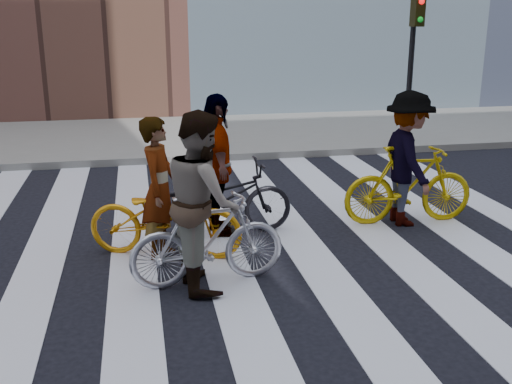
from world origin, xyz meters
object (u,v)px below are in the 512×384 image
object	(u,v)px
bike_dark_rear	(221,199)
bike_yellow_right	(409,185)
rider_mid	(202,200)
bike_yellow_left	(165,217)
traffic_signal	(414,46)
rider_right	(408,159)
rider_left	(159,189)
rider_rear	(217,166)
bike_silver_mid	(208,240)

from	to	relation	value
bike_dark_rear	bike_yellow_right	bearing A→B (deg)	-92.88
rider_mid	bike_yellow_left	bearing A→B (deg)	15.86
traffic_signal	bike_dark_rear	xyz separation A→B (m)	(-4.84, -4.54, -1.77)
bike_yellow_right	rider_right	size ratio (longest dim) A/B	0.99
rider_mid	rider_left	bearing A→B (deg)	18.50
rider_left	rider_rear	distance (m)	1.02
rider_right	rider_mid	bearing A→B (deg)	118.40
bike_yellow_left	bike_dark_rear	bearing A→B (deg)	-32.07
rider_right	rider_rear	distance (m)	2.70
rider_mid	bike_yellow_right	bearing A→B (deg)	-71.05
rider_right	rider_rear	world-z (taller)	rider_rear
bike_dark_rear	rider_rear	bearing A→B (deg)	88.51
bike_dark_rear	rider_mid	bearing A→B (deg)	163.11
traffic_signal	rider_rear	xyz separation A→B (m)	(-4.89, -4.54, -1.31)
rider_rear	bike_yellow_left	bearing A→B (deg)	128.89
bike_dark_rear	rider_mid	size ratio (longest dim) A/B	0.99
rider_mid	rider_rear	bearing A→B (deg)	-20.02
bike_yellow_left	rider_rear	world-z (taller)	rider_rear
bike_yellow_left	rider_rear	xyz separation A→B (m)	(0.75, 0.64, 0.46)
bike_yellow_right	bike_dark_rear	size ratio (longest dim) A/B	0.98
bike_silver_mid	rider_right	bearing A→B (deg)	-70.32
traffic_signal	rider_left	world-z (taller)	traffic_signal
rider_rear	rider_mid	bearing A→B (deg)	164.84
traffic_signal	rider_right	size ratio (longest dim) A/B	1.74
rider_left	rider_right	distance (m)	3.55
traffic_signal	rider_mid	xyz separation A→B (m)	(-5.26, -6.08, -1.30)
rider_mid	rider_rear	xyz separation A→B (m)	(0.38, 1.55, -0.01)
bike_yellow_right	bike_dark_rear	xyz separation A→B (m)	(-2.70, 0.07, -0.06)
rider_mid	rider_rear	distance (m)	1.59
bike_yellow_right	bike_dark_rear	bearing A→B (deg)	91.34
traffic_signal	bike_silver_mid	xyz separation A→B (m)	(-5.21, -6.08, -1.76)
bike_silver_mid	rider_right	world-z (taller)	rider_right
bike_yellow_right	traffic_signal	bearing A→B (deg)	-22.16
bike_dark_rear	rider_left	world-z (taller)	rider_left
rider_left	bike_silver_mid	bearing A→B (deg)	-133.24
bike_silver_mid	rider_right	size ratio (longest dim) A/B	0.91
bike_silver_mid	rider_left	xyz separation A→B (m)	(-0.47, 0.91, 0.36)
bike_yellow_right	rider_mid	world-z (taller)	rider_mid
traffic_signal	bike_silver_mid	distance (m)	8.20
bike_yellow_right	rider_mid	bearing A→B (deg)	118.04
bike_yellow_right	rider_left	size ratio (longest dim) A/B	1.08
rider_left	traffic_signal	bearing A→B (deg)	-28.35
rider_mid	traffic_signal	bearing A→B (deg)	-47.24
bike_dark_rear	rider_mid	distance (m)	1.67
traffic_signal	bike_yellow_left	bearing A→B (deg)	-137.46
bike_silver_mid	traffic_signal	bearing A→B (deg)	-46.97
bike_silver_mid	bike_dark_rear	xyz separation A→B (m)	(0.38, 1.55, -0.01)
traffic_signal	rider_mid	world-z (taller)	traffic_signal
bike_silver_mid	bike_dark_rear	world-z (taller)	bike_silver_mid
bike_yellow_left	rider_mid	world-z (taller)	rider_mid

